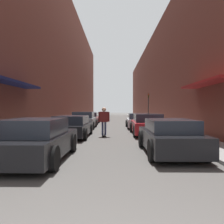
# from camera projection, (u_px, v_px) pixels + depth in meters

# --- Properties ---
(ground) EXTENTS (122.93, 122.93, 0.00)m
(ground) POSITION_uv_depth(u_px,v_px,m) (112.00, 124.00, 23.42)
(ground) COLOR #4C4947
(curb_strip_left) EXTENTS (1.80, 55.88, 0.12)m
(curb_strip_left) POSITION_uv_depth(u_px,v_px,m) (81.00, 120.00, 29.04)
(curb_strip_left) COLOR gray
(curb_strip_left) RESTS_ON ground
(curb_strip_right) EXTENTS (1.80, 55.88, 0.12)m
(curb_strip_right) POSITION_uv_depth(u_px,v_px,m) (144.00, 120.00, 28.97)
(curb_strip_right) COLOR gray
(curb_strip_right) RESTS_ON ground
(building_row_left) EXTENTS (4.90, 55.88, 15.50)m
(building_row_left) POSITION_uv_depth(u_px,v_px,m) (59.00, 63.00, 28.94)
(building_row_left) COLOR brown
(building_row_left) RESTS_ON ground
(building_row_right) EXTENTS (4.90, 55.88, 11.16)m
(building_row_right) POSITION_uv_depth(u_px,v_px,m) (166.00, 79.00, 28.85)
(building_row_right) COLOR brown
(building_row_right) RESTS_ON ground
(parked_car_left_0) EXTENTS (1.95, 4.19, 1.33)m
(parked_car_left_0) POSITION_uv_depth(u_px,v_px,m) (37.00, 140.00, 6.94)
(parked_car_left_0) COLOR black
(parked_car_left_0) RESTS_ON ground
(parked_car_left_1) EXTENTS (2.04, 4.52, 1.24)m
(parked_car_left_1) POSITION_uv_depth(u_px,v_px,m) (72.00, 127.00, 12.68)
(parked_car_left_1) COLOR black
(parked_car_left_1) RESTS_ON ground
(parked_car_left_2) EXTENTS (1.94, 4.04, 1.38)m
(parked_car_left_2) POSITION_uv_depth(u_px,v_px,m) (84.00, 120.00, 18.28)
(parked_car_left_2) COLOR gray
(parked_car_left_2) RESTS_ON ground
(parked_car_left_3) EXTENTS (1.90, 4.80, 1.24)m
(parked_car_left_3) POSITION_uv_depth(u_px,v_px,m) (90.00, 118.00, 23.62)
(parked_car_left_3) COLOR maroon
(parked_car_left_3) RESTS_ON ground
(parked_car_right_0) EXTENTS (1.88, 4.11, 1.26)m
(parked_car_right_0) POSITION_uv_depth(u_px,v_px,m) (169.00, 137.00, 7.94)
(parked_car_right_0) COLOR black
(parked_car_right_0) RESTS_ON ground
(parked_car_right_1) EXTENTS (1.95, 4.34, 1.32)m
(parked_car_right_1) POSITION_uv_depth(u_px,v_px,m) (147.00, 125.00, 13.72)
(parked_car_right_1) COLOR maroon
(parked_car_right_1) RESTS_ON ground
(parked_car_right_2) EXTENTS (2.04, 3.99, 1.25)m
(parked_car_right_2) POSITION_uv_depth(u_px,v_px,m) (139.00, 121.00, 18.45)
(parked_car_right_2) COLOR #B7B7BC
(parked_car_right_2) RESTS_ON ground
(skateboarder) EXTENTS (0.66, 0.78, 1.72)m
(skateboarder) POSITION_uv_depth(u_px,v_px,m) (104.00, 119.00, 12.85)
(skateboarder) COLOR black
(skateboarder) RESTS_ON ground
(traffic_light) EXTENTS (0.16, 0.22, 3.22)m
(traffic_light) POSITION_uv_depth(u_px,v_px,m) (148.00, 104.00, 24.57)
(traffic_light) COLOR #2D2D2D
(traffic_light) RESTS_ON curb_strip_right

